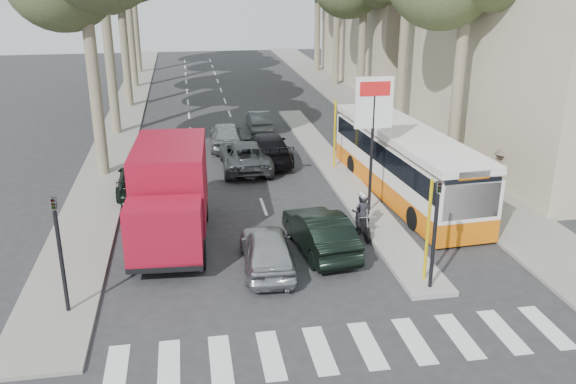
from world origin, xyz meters
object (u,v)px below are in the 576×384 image
at_px(silver_hatchback, 267,249).
at_px(city_bus, 405,161).
at_px(dark_hatchback, 320,232).
at_px(red_truck, 170,193).
at_px(motorcycle, 362,214).

distance_m(silver_hatchback, city_bus, 9.17).
distance_m(dark_hatchback, red_truck, 5.55).
height_order(city_bus, motorcycle, city_bus).
bearing_deg(silver_hatchback, red_truck, -39.86).
relative_size(silver_hatchback, city_bus, 0.36).
xyz_separation_m(red_truck, city_bus, (10.00, 3.18, -0.27)).
bearing_deg(city_bus, motorcycle, -132.99).
xyz_separation_m(silver_hatchback, red_truck, (-3.12, 2.82, 1.15)).
bearing_deg(dark_hatchback, red_truck, -25.79).
relative_size(silver_hatchback, motorcycle, 2.08).
bearing_deg(motorcycle, dark_hatchback, -143.68).
bearing_deg(dark_hatchback, motorcycle, -152.65).
bearing_deg(dark_hatchback, city_bus, -141.27).
bearing_deg(city_bus, red_truck, -166.42).
bearing_deg(silver_hatchback, city_bus, -136.65).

